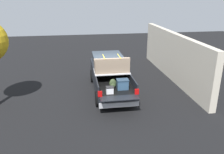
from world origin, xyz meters
name	(u,v)px	position (x,y,z in m)	size (l,w,h in m)	color
ground_plane	(110,91)	(0.00, 0.00, 0.00)	(40.00, 40.00, 0.00)	black
pickup_truck	(109,74)	(0.37, 0.00, 0.97)	(6.05, 2.06, 2.23)	black
building_facade	(173,56)	(1.70, -4.43, 1.51)	(10.24, 0.36, 3.03)	beige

